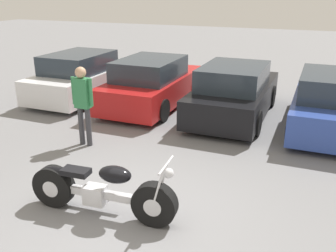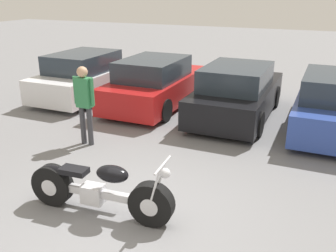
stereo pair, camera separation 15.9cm
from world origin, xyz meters
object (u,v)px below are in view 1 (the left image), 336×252
Objects in this scene: parked_car_black at (234,93)px; person_standing at (83,99)px; parked_car_blue at (332,103)px; parked_car_red at (153,84)px; parked_car_white at (83,77)px; motorcycle at (100,190)px.

parked_car_black is 2.36× the size of person_standing.
parked_car_blue is at bearing 32.15° from person_standing.
parked_car_black is at bearing 178.67° from parked_car_blue.
parked_car_blue is (4.94, -0.13, 0.00)m from parked_car_red.
parked_car_white is 2.36× the size of person_standing.
motorcycle is at bearing -98.44° from parked_car_black.
parked_car_black is at bearing 51.15° from person_standing.
parked_car_red is 4.95m from parked_car_blue.
motorcycle is 0.58× the size of parked_car_blue.
motorcycle is at bearing -121.05° from parked_car_blue.
parked_car_red is 1.00× the size of parked_car_black.
parked_car_blue reaches higher than motorcycle.
parked_car_red reaches higher than motorcycle.
parked_car_white is 1.00× the size of parked_car_black.
parked_car_black reaches higher than motorcycle.
parked_car_white is at bearing 124.47° from person_standing.
parked_car_blue is 2.36× the size of person_standing.
parked_car_blue is at bearing 58.95° from motorcycle.
parked_car_blue is (7.42, -0.17, 0.00)m from parked_car_white.
parked_car_red and parked_car_black have the same top height.
parked_car_black is at bearing -1.73° from parked_car_red.
parked_car_red is 2.47m from parked_car_black.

